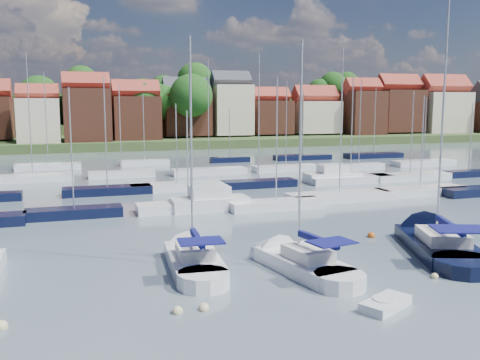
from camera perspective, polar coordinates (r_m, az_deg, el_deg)
name	(u,v)px	position (r m, az deg, el deg)	size (l,w,h in m)	color
ground	(210,178)	(69.22, -3.18, 0.17)	(260.00, 260.00, 0.00)	#4E616B
sailboat_left	(191,257)	(33.17, -5.26, -8.18)	(3.63, 10.94, 14.66)	silver
sailboat_centre	(292,260)	(32.53, 5.55, -8.51)	(4.66, 10.84, 14.34)	silver
sailboat_navy	(429,239)	(39.49, 19.56, -5.97)	(8.15, 14.20, 18.99)	black
tender	(385,304)	(26.97, 15.26, -12.64)	(3.09, 2.46, 0.61)	silver
buoy_a	(2,328)	(26.23, -24.07, -14.25)	(0.53, 0.53, 0.53)	beige
buoy_b	(204,310)	(26.04, -3.89, -13.69)	(0.52, 0.52, 0.52)	beige
buoy_c	(342,284)	(29.91, 10.84, -10.87)	(0.55, 0.55, 0.55)	#D85914
buoy_d	(434,278)	(32.22, 20.03, -9.82)	(0.41, 0.41, 0.41)	beige
buoy_e	(371,237)	(40.35, 13.82, -5.93)	(0.55, 0.55, 0.55)	#D85914
buoy_h	(178,313)	(25.79, -6.68, -13.95)	(0.51, 0.51, 0.51)	beige
marina_field	(236,180)	(65.06, -0.47, 0.05)	(79.62, 41.41, 15.93)	silver
far_shore_town	(137,120)	(160.26, -10.90, 6.28)	(212.46, 90.00, 22.27)	#3B4824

